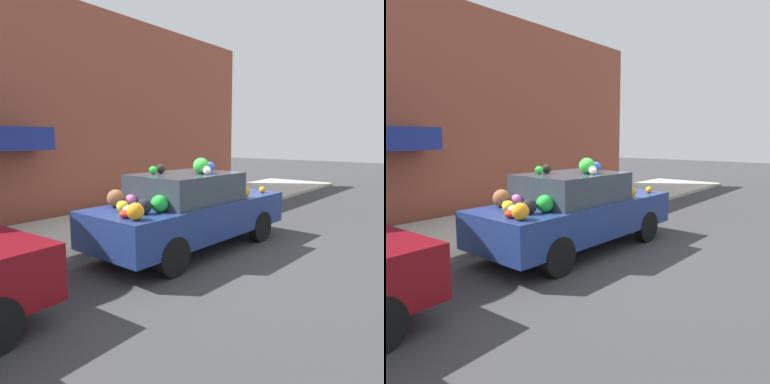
% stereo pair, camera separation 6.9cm
% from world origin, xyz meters
% --- Properties ---
extents(ground_plane, '(60.00, 60.00, 0.00)m').
position_xyz_m(ground_plane, '(0.00, 0.00, 0.00)').
color(ground_plane, '#38383A').
extents(sidewalk_curb, '(24.00, 3.20, 0.11)m').
position_xyz_m(sidewalk_curb, '(0.00, 2.70, 0.05)').
color(sidewalk_curb, '#B2ADA3').
rests_on(sidewalk_curb, ground).
extents(building_facade, '(18.00, 1.20, 6.00)m').
position_xyz_m(building_facade, '(-0.08, 4.92, 2.96)').
color(building_facade, '#9E4C38').
rests_on(building_facade, ground).
extents(fire_hydrant, '(0.20, 0.20, 0.70)m').
position_xyz_m(fire_hydrant, '(2.90, 1.59, 0.45)').
color(fire_hydrant, gold).
rests_on(fire_hydrant, sidewalk_curb).
extents(art_car, '(4.41, 1.80, 1.82)m').
position_xyz_m(art_car, '(-0.05, -0.07, 0.80)').
color(art_car, navy).
rests_on(art_car, ground).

